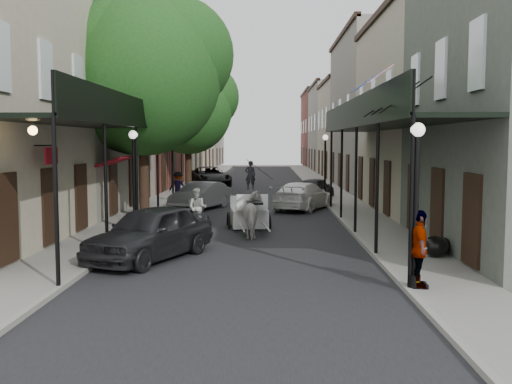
{
  "coord_description": "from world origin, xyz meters",
  "views": [
    {
      "loc": [
        0.77,
        -14.7,
        3.4
      ],
      "look_at": [
        0.37,
        5.83,
        1.6
      ],
      "focal_mm": 40.0,
      "sensor_mm": 36.0,
      "label": 1
    }
  ],
  "objects_px": {
    "horse": "(255,214)",
    "car_left_near": "(150,233)",
    "car_left_mid": "(201,196)",
    "car_right_near": "(303,196)",
    "carriage": "(248,201)",
    "pedestrian_walking": "(198,208)",
    "car_right_far": "(315,188)",
    "lamppost_right_near": "(416,203)",
    "lamppost_right_far": "(325,166)",
    "car_left_far": "(209,177)",
    "pedestrian_sidewalk_left": "(178,186)",
    "lamppost_left": "(134,179)",
    "tree_near": "(152,70)",
    "tree_far": "(193,106)",
    "pedestrian_sidewalk_right": "(419,249)"
  },
  "relations": [
    {
      "from": "horse",
      "to": "car_left_near",
      "type": "height_order",
      "value": "horse"
    },
    {
      "from": "lamppost_right_far",
      "to": "car_left_mid",
      "type": "xyz_separation_m",
      "value": [
        -6.7,
        -4.0,
        -1.36
      ]
    },
    {
      "from": "lamppost_right_near",
      "to": "car_left_mid",
      "type": "height_order",
      "value": "lamppost_right_near"
    },
    {
      "from": "pedestrian_sidewalk_right",
      "to": "car_left_far",
      "type": "distance_m",
      "value": 31.34
    },
    {
      "from": "car_left_far",
      "to": "tree_far",
      "type": "bearing_deg",
      "value": -115.5
    },
    {
      "from": "lamppost_right_far",
      "to": "tree_near",
      "type": "bearing_deg",
      "value": -136.69
    },
    {
      "from": "tree_far",
      "to": "car_left_near",
      "type": "xyz_separation_m",
      "value": [
        1.65,
        -22.64,
        -5.05
      ]
    },
    {
      "from": "pedestrian_sidewalk_left",
      "to": "tree_near",
      "type": "bearing_deg",
      "value": 94.7
    },
    {
      "from": "lamppost_left",
      "to": "car_left_mid",
      "type": "height_order",
      "value": "lamppost_left"
    },
    {
      "from": "car_left_mid",
      "to": "car_left_far",
      "type": "bearing_deg",
      "value": 117.14
    },
    {
      "from": "lamppost_left",
      "to": "tree_far",
      "type": "bearing_deg",
      "value": 90.46
    },
    {
      "from": "lamppost_left",
      "to": "pedestrian_walking",
      "type": "relative_size",
      "value": 2.36
    },
    {
      "from": "lamppost_right_near",
      "to": "horse",
      "type": "distance_m",
      "value": 8.55
    },
    {
      "from": "carriage",
      "to": "pedestrian_walking",
      "type": "distance_m",
      "value": 2.05
    },
    {
      "from": "pedestrian_sidewalk_right",
      "to": "car_right_near",
      "type": "distance_m",
      "value": 16.08
    },
    {
      "from": "tree_near",
      "to": "lamppost_right_near",
      "type": "xyz_separation_m",
      "value": [
        8.3,
        -12.18,
        -4.44
      ]
    },
    {
      "from": "pedestrian_sidewalk_left",
      "to": "car_right_far",
      "type": "height_order",
      "value": "pedestrian_sidewalk_left"
    },
    {
      "from": "car_left_far",
      "to": "pedestrian_sidewalk_right",
      "type": "bearing_deg",
      "value": -92.31
    },
    {
      "from": "pedestrian_walking",
      "to": "car_left_near",
      "type": "relative_size",
      "value": 0.34
    },
    {
      "from": "car_left_mid",
      "to": "car_right_near",
      "type": "distance_m",
      "value": 5.2
    },
    {
      "from": "car_right_near",
      "to": "car_left_far",
      "type": "bearing_deg",
      "value": -43.01
    },
    {
      "from": "tree_far",
      "to": "lamppost_left",
      "type": "height_order",
      "value": "tree_far"
    },
    {
      "from": "pedestrian_walking",
      "to": "carriage",
      "type": "bearing_deg",
      "value": 15.89
    },
    {
      "from": "pedestrian_sidewalk_right",
      "to": "pedestrian_sidewalk_left",
      "type": "bearing_deg",
      "value": 28.85
    },
    {
      "from": "car_left_mid",
      "to": "carriage",
      "type": "bearing_deg",
      "value": -43.04
    },
    {
      "from": "car_left_mid",
      "to": "car_right_near",
      "type": "relative_size",
      "value": 0.87
    },
    {
      "from": "lamppost_right_far",
      "to": "car_left_far",
      "type": "distance_m",
      "value": 12.97
    },
    {
      "from": "lamppost_right_near",
      "to": "horse",
      "type": "relative_size",
      "value": 1.93
    },
    {
      "from": "car_left_near",
      "to": "tree_far",
      "type": "bearing_deg",
      "value": 118.54
    },
    {
      "from": "tree_far",
      "to": "lamppost_right_near",
      "type": "bearing_deg",
      "value": -72.32
    },
    {
      "from": "pedestrian_walking",
      "to": "pedestrian_sidewalk_left",
      "type": "distance_m",
      "value": 9.35
    },
    {
      "from": "pedestrian_sidewalk_left",
      "to": "car_left_far",
      "type": "xyz_separation_m",
      "value": [
        0.6,
        11.45,
        -0.16
      ]
    },
    {
      "from": "tree_near",
      "to": "pedestrian_sidewalk_right",
      "type": "xyz_separation_m",
      "value": [
        8.4,
        -12.18,
        -5.49
      ]
    },
    {
      "from": "carriage",
      "to": "car_right_far",
      "type": "bearing_deg",
      "value": 64.53
    },
    {
      "from": "horse",
      "to": "car_left_near",
      "type": "bearing_deg",
      "value": 46.69
    },
    {
      "from": "pedestrian_sidewalk_left",
      "to": "car_right_near",
      "type": "bearing_deg",
      "value": 161.54
    },
    {
      "from": "car_right_far",
      "to": "car_left_far",
      "type": "bearing_deg",
      "value": -30.26
    },
    {
      "from": "car_left_mid",
      "to": "car_right_far",
      "type": "xyz_separation_m",
      "value": [
        6.2,
        5.0,
        -0.02
      ]
    },
    {
      "from": "lamppost_right_far",
      "to": "car_left_mid",
      "type": "distance_m",
      "value": 7.92
    },
    {
      "from": "pedestrian_walking",
      "to": "lamppost_right_near",
      "type": "bearing_deg",
      "value": -49.78
    },
    {
      "from": "pedestrian_sidewalk_left",
      "to": "car_left_near",
      "type": "distance_m",
      "value": 15.45
    },
    {
      "from": "carriage",
      "to": "lamppost_right_far",
      "type": "bearing_deg",
      "value": 60.32
    },
    {
      "from": "car_left_far",
      "to": "car_right_far",
      "type": "height_order",
      "value": "car_left_far"
    },
    {
      "from": "car_left_far",
      "to": "horse",
      "type": "bearing_deg",
      "value": -96.93
    },
    {
      "from": "car_left_near",
      "to": "car_left_far",
      "type": "distance_m",
      "value": 26.83
    },
    {
      "from": "car_left_near",
      "to": "car_left_mid",
      "type": "relative_size",
      "value": 1.11
    },
    {
      "from": "tree_near",
      "to": "car_right_near",
      "type": "distance_m",
      "value": 9.72
    },
    {
      "from": "car_left_far",
      "to": "car_left_mid",
      "type": "bearing_deg",
      "value": -102.74
    },
    {
      "from": "pedestrian_walking",
      "to": "car_left_far",
      "type": "relative_size",
      "value": 0.28
    },
    {
      "from": "car_left_mid",
      "to": "car_right_near",
      "type": "bearing_deg",
      "value": 23.15
    }
  ]
}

